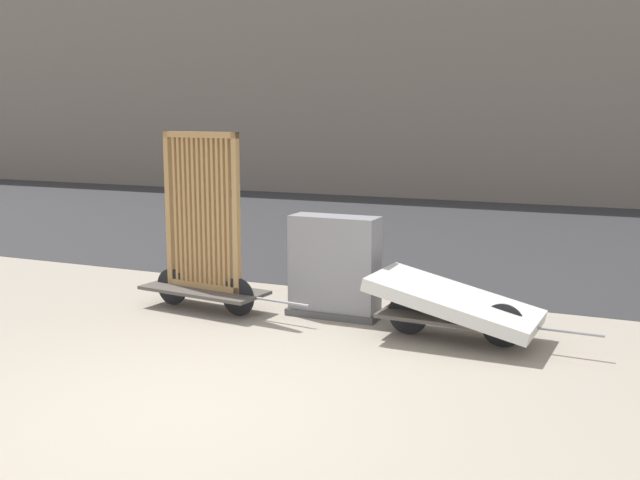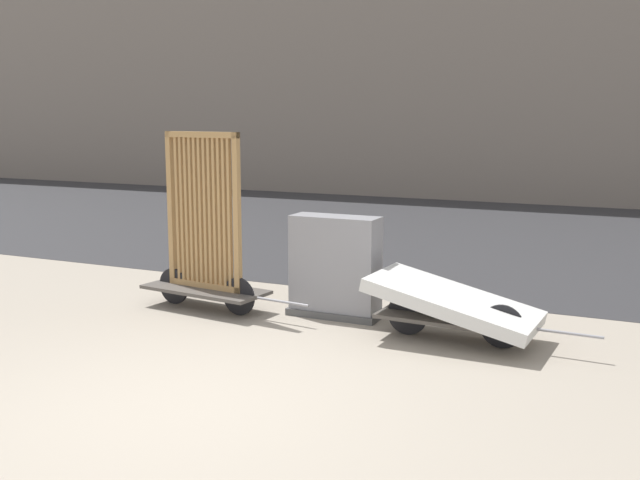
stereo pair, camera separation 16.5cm
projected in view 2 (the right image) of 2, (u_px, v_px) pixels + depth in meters
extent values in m
plane|color=gray|center=(182.00, 407.00, 6.05)|extent=(60.00, 60.00, 0.00)
cube|color=#2D2D30|center=(469.00, 234.00, 14.68)|extent=(56.00, 10.89, 0.01)
cube|color=slate|center=(542.00, 1.00, 20.44)|extent=(48.00, 4.00, 10.70)
cube|color=#4C4742|center=(205.00, 289.00, 9.02)|extent=(1.62, 0.81, 0.04)
cylinder|color=black|center=(239.00, 296.00, 8.76)|extent=(0.45, 0.09, 0.45)
cylinder|color=black|center=(174.00, 286.00, 9.29)|extent=(0.45, 0.09, 0.45)
cylinder|color=gray|center=(282.00, 302.00, 8.44)|extent=(0.70, 0.11, 0.03)
cube|color=#A87F4C|center=(205.00, 285.00, 9.01)|extent=(1.08, 0.20, 0.07)
cube|color=#A87F4C|center=(201.00, 135.00, 8.71)|extent=(1.08, 0.20, 0.07)
cube|color=#A87F4C|center=(171.00, 208.00, 9.12)|extent=(0.08, 0.08, 1.87)
cube|color=#A87F4C|center=(237.00, 214.00, 8.60)|extent=(0.08, 0.08, 1.87)
cube|color=#A87F4C|center=(178.00, 209.00, 9.07)|extent=(0.04, 0.05, 1.80)
cube|color=#A87F4C|center=(183.00, 209.00, 9.03)|extent=(0.04, 0.05, 1.80)
cube|color=#A87F4C|center=(187.00, 210.00, 8.99)|extent=(0.04, 0.05, 1.80)
cube|color=#A87F4C|center=(192.00, 210.00, 8.96)|extent=(0.04, 0.05, 1.80)
cube|color=#A87F4C|center=(196.00, 210.00, 8.92)|extent=(0.04, 0.05, 1.80)
cube|color=#A87F4C|center=(201.00, 211.00, 8.88)|extent=(0.04, 0.05, 1.80)
cube|color=#A87F4C|center=(206.00, 211.00, 8.84)|extent=(0.04, 0.05, 1.80)
cube|color=#A87F4C|center=(210.00, 212.00, 8.81)|extent=(0.04, 0.05, 1.80)
cube|color=#A87F4C|center=(215.00, 212.00, 8.77)|extent=(0.04, 0.05, 1.80)
cube|color=#A87F4C|center=(220.00, 213.00, 8.73)|extent=(0.04, 0.05, 1.80)
cube|color=#A87F4C|center=(225.00, 213.00, 8.69)|extent=(0.04, 0.05, 1.80)
cube|color=#A87F4C|center=(230.00, 213.00, 8.66)|extent=(0.04, 0.05, 1.80)
cube|color=#4C4742|center=(453.00, 318.00, 7.76)|extent=(1.59, 0.71, 0.04)
cylinder|color=black|center=(502.00, 327.00, 7.53)|extent=(0.45, 0.06, 0.45)
cylinder|color=black|center=(408.00, 314.00, 7.99)|extent=(0.45, 0.06, 0.45)
cylinder|color=gray|center=(566.00, 333.00, 7.24)|extent=(0.70, 0.06, 0.03)
cube|color=silver|center=(454.00, 301.00, 7.73)|extent=(1.78, 1.04, 0.50)
cube|color=#4C4C4C|center=(335.00, 313.00, 8.75)|extent=(1.09, 0.44, 0.08)
cube|color=gray|center=(335.00, 267.00, 8.66)|extent=(1.03, 0.38, 1.18)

